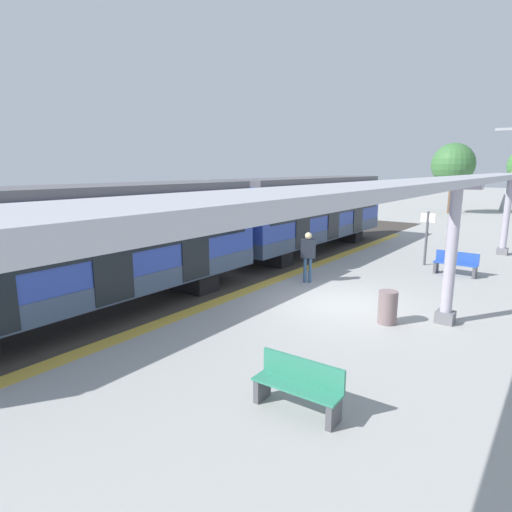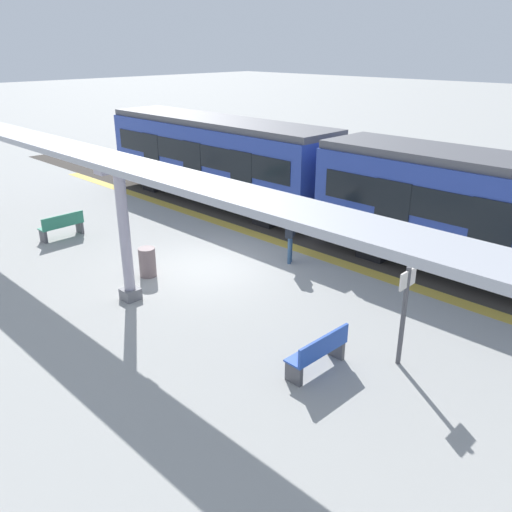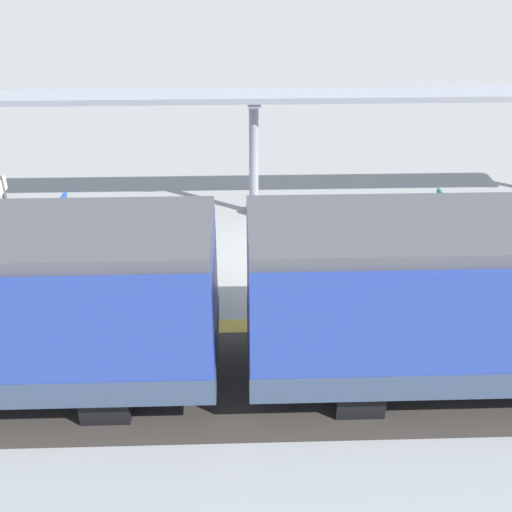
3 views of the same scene
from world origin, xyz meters
name	(u,v)px [view 2 (image 2 of 3)]	position (x,y,z in m)	size (l,w,h in m)	color
ground_plane	(208,267)	(0.00, 0.00, 0.00)	(176.00, 176.00, 0.00)	#9C9C99
tactile_edge_strip	(276,241)	(-3.05, 0.00, 0.00)	(0.49, 28.75, 0.01)	gold
trackbed	(311,229)	(-4.89, 0.00, 0.00)	(3.20, 40.75, 0.01)	#38332D
train_near_carriage	(217,159)	(-4.89, -5.08, 1.83)	(2.65, 11.23, 3.48)	#29419D
train_far_carriage	(510,222)	(-4.89, 6.73, 1.83)	(2.65, 11.23, 3.48)	#29419D
canopy_pillar_second	(125,235)	(2.84, 0.21, 1.79)	(1.10, 0.44, 3.53)	slate
canopy_beam	(110,161)	(2.84, -0.11, 3.61)	(1.20, 23.31, 0.16)	#A8AAB2
bench_near_end	(319,352)	(1.94, 5.75, 0.44)	(1.51, 0.48, 0.86)	#244AAC
bench_mid_platform	(62,226)	(1.87, -5.51, 0.44)	(1.51, 0.47, 0.86)	#2E7F62
trash_bin	(147,262)	(1.65, -0.72, 0.43)	(0.48, 0.48, 0.85)	slate
platform_info_sign	(404,307)	(0.55, 6.78, 1.33)	(0.56, 0.10, 2.20)	#4C4C51
passenger_waiting_near_edge	(291,229)	(-1.97, 1.54, 1.10)	(0.55, 0.45, 1.76)	#375880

